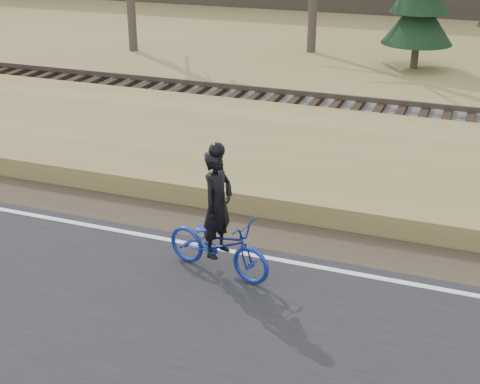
% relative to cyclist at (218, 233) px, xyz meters
% --- Properties ---
extents(ground, '(120.00, 120.00, 0.00)m').
position_rel_cyclist_xyz_m(ground, '(4.12, 0.53, -0.79)').
color(ground, olive).
rests_on(ground, ground).
extents(edge_line, '(120.00, 0.12, 0.01)m').
position_rel_cyclist_xyz_m(edge_line, '(4.12, 0.73, -0.72)').
color(edge_line, silver).
rests_on(edge_line, road).
extents(shoulder, '(120.00, 1.60, 0.04)m').
position_rel_cyclist_xyz_m(shoulder, '(4.12, 1.73, -0.77)').
color(shoulder, '#473A2B').
rests_on(shoulder, ground).
extents(cyclist, '(2.07, 1.09, 2.30)m').
position_rel_cyclist_xyz_m(cyclist, '(0.00, 0.00, 0.00)').
color(cyclist, navy).
rests_on(cyclist, road).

